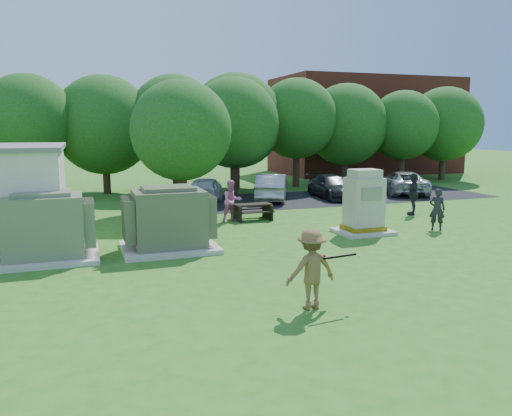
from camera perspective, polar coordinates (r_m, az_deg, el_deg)
name	(u,v)px	position (r m, az deg, el deg)	size (l,w,h in m)	color
ground	(307,281)	(13.12, 5.82, -8.30)	(120.00, 120.00, 0.00)	#2D6619
brick_building	(364,126)	(44.86, 12.28, 9.16)	(15.00, 8.00, 8.00)	maroon
parking_strip	(318,198)	(27.99, 7.15, 1.12)	(20.00, 6.00, 0.01)	#232326
transformer_left	(45,228)	(16.13, -23.01, -2.12)	(3.00, 2.40, 2.07)	beige
transformer_right	(169,220)	(16.29, -9.93, -1.40)	(3.00, 2.40, 2.07)	beige
generator_cabinet	(364,206)	(18.95, 12.22, 0.27)	(1.97, 1.61, 2.40)	beige
picnic_table	(252,210)	(21.35, -0.40, -0.20)	(1.61, 1.20, 0.69)	black
batter	(311,269)	(11.01, 6.31, -6.95)	(1.15, 0.66, 1.77)	brown
person_by_generator	(437,209)	(20.36, 20.00, -0.15)	(0.59, 0.39, 1.62)	black
person_at_picnic	(232,201)	(20.90, -2.78, 0.82)	(0.85, 0.66, 1.75)	#C46894
person_walking_right	(413,194)	(23.54, 17.53, 1.52)	(1.10, 0.46, 1.88)	#242429
car_white	(203,191)	(25.82, -6.03, 1.96)	(1.60, 3.97, 1.35)	silver
car_silver_a	(272,187)	(26.95, 1.83, 2.41)	(1.52, 4.37, 1.44)	#9FA0A4
car_dark	(332,187)	(28.18, 8.71, 2.42)	(1.76, 4.33, 1.26)	black
car_silver_b	(404,183)	(30.88, 16.55, 2.81)	(2.21, 4.78, 1.33)	#A9AAAE
batting_equipment	(339,256)	(11.10, 9.50, -5.48)	(1.09, 0.23, 0.14)	black
tree_row	(204,123)	(30.64, -5.94, 9.63)	(41.30, 13.30, 7.30)	#47301E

